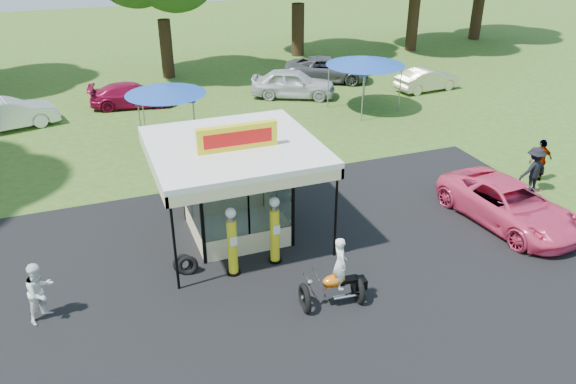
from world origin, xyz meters
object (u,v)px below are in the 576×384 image
Objects in this scene: gas_pump_left at (232,243)px; spectator_west at (40,292)px; gas_pump_right at (275,232)px; motorcycle at (337,278)px; pink_sedan at (509,204)px; bg_car_a at (7,114)px; bg_car_d at (327,69)px; spectator_east_b at (540,160)px; bg_car_b at (132,95)px; gas_station_kiosk at (235,188)px; tent_west at (165,90)px; kiosk_car at (221,194)px; tent_east at (365,61)px; bg_car_c at (293,83)px; spectator_east_a at (534,170)px; bg_car_e at (428,80)px.

spectator_west is (-5.46, -0.17, -0.23)m from gas_pump_left.
gas_pump_right reaches higher than motorcycle.
pink_sedan is 1.12× the size of bg_car_a.
spectator_east_b is at bearing -147.82° from bg_car_d.
bg_car_d is (1.71, 19.51, 0.02)m from pink_sedan.
bg_car_d is at bearing -77.56° from bg_car_b.
bg_car_a is 1.03× the size of bg_car_b.
gas_station_kiosk is 20.09m from bg_car_d.
gas_pump_left is at bearing 139.26° from motorcycle.
kiosk_car is at bearing -85.81° from tent_west.
spectator_west is at bearing 173.06° from pink_sedan.
gas_pump_left reaches higher than bg_car_d.
tent_east reaches higher than bg_car_b.
bg_car_a reaches higher than pink_sedan.
pink_sedan is 1.09× the size of bg_car_c.
spectator_east_a is 16.76m from tent_west.
tent_east is at bearing -159.24° from bg_car_d.
kiosk_car is 1.55× the size of spectator_east_b.
bg_car_c reaches higher than pink_sedan.
gas_pump_left reaches higher than spectator_east_b.
motorcycle is 23.57m from bg_car_d.
bg_car_e is at bearing 18.97° from tent_east.
spectator_west is at bearing -177.04° from gas_pump_right.
bg_car_e is (4.95, -4.20, -0.09)m from bg_car_d.
gas_pump_left is 0.43× the size of pink_sedan.
motorcycle is at bearing -167.52° from kiosk_car.
motorcycle is 0.80× the size of kiosk_car.
bg_car_e is (15.98, 10.36, 0.21)m from kiosk_car.
spectator_west is at bearing 169.20° from motorcycle.
tent_west reaches higher than gas_pump_right.
pink_sedan is at bearing -148.26° from bg_car_a.
spectator_east_b reaches higher than kiosk_car.
tent_west is at bearing -44.28° from spectator_east_a.
gas_pump_left is at bearing -169.16° from bg_car_b.
tent_east is (9.86, 12.85, 1.63)m from gas_pump_right.
bg_car_b is 13.36m from tent_east.
pink_sedan is at bearing -52.27° from tent_west.
spectator_east_b is 0.36× the size of bg_car_c.
pink_sedan is (9.31, -2.74, -1.03)m from gas_station_kiosk.
bg_car_c is at bearing 73.26° from bg_car_e.
bg_car_e reaches higher than kiosk_car.
spectator_east_a is 1.25m from spectator_east_b.
bg_car_e is (4.05, 13.60, -0.26)m from spectator_east_a.
kiosk_car is at bearing 173.39° from bg_car_c.
spectator_east_a reaches higher than pink_sedan.
spectator_east_b is at bearing 27.06° from motorcycle.
spectator_east_a is 0.38× the size of bg_car_c.
motorcycle is at bearing 17.27° from spectator_east_a.
bg_car_a reaches higher than bg_car_e.
gas_pump_right is 17.82m from bg_car_c.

